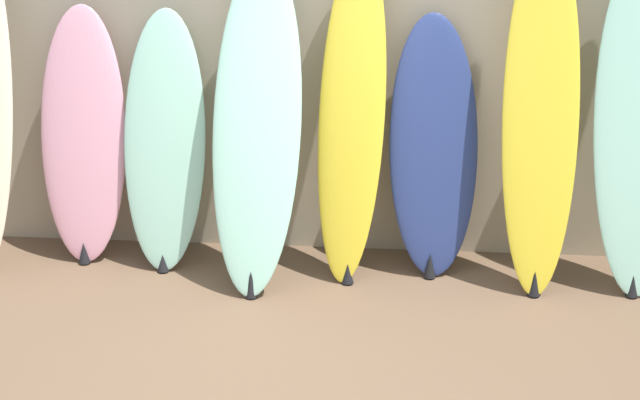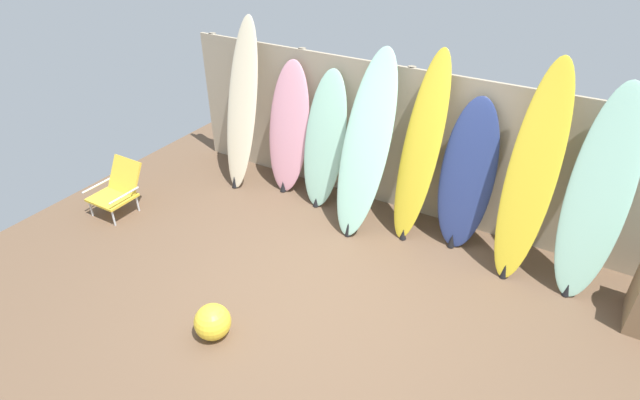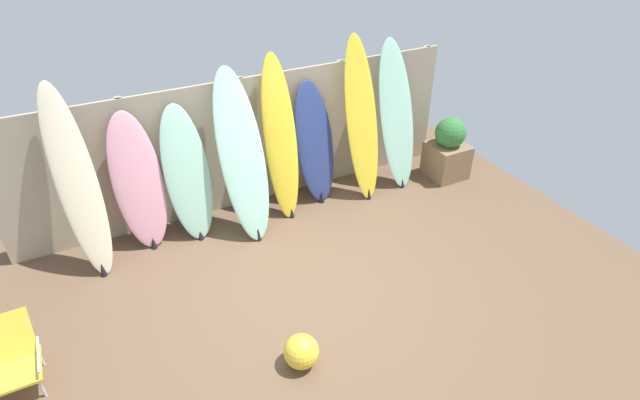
{
  "view_description": "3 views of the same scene",
  "coord_description": "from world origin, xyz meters",
  "views": [
    {
      "loc": [
        0.63,
        -3.91,
        2.36
      ],
      "look_at": [
        0.2,
        0.96,
        0.7
      ],
      "focal_mm": 50.0,
      "sensor_mm": 36.0,
      "label": 1
    },
    {
      "loc": [
        1.89,
        -3.16,
        3.5
      ],
      "look_at": [
        -0.22,
        0.41,
        0.87
      ],
      "focal_mm": 28.0,
      "sensor_mm": 36.0,
      "label": 2
    },
    {
      "loc": [
        -1.84,
        -3.75,
        3.93
      ],
      "look_at": [
        0.37,
        0.56,
        0.73
      ],
      "focal_mm": 28.0,
      "sensor_mm": 36.0,
      "label": 3
    }
  ],
  "objects": [
    {
      "name": "ground",
      "position": [
        0.0,
        0.0,
        0.0
      ],
      "size": [
        7.68,
        7.68,
        0.0
      ],
      "primitive_type": "plane",
      "color": "brown"
    },
    {
      "name": "fence_back",
      "position": [
        -0.0,
        2.01,
        0.9
      ],
      "size": [
        6.08,
        0.11,
        1.8
      ],
      "color": "tan",
      "rests_on": "ground"
    },
    {
      "name": "surfboard_cream_0",
      "position": [
        -2.08,
        1.57,
        1.07
      ],
      "size": [
        0.48,
        0.73,
        2.17
      ],
      "color": "beige",
      "rests_on": "ground"
    },
    {
      "name": "surfboard_pink_1",
      "position": [
        -1.46,
        1.71,
        0.85
      ],
      "size": [
        0.59,
        0.46,
        1.71
      ],
      "color": "pink",
      "rests_on": "ground"
    },
    {
      "name": "surfboard_seafoam_2",
      "position": [
        -0.89,
        1.65,
        0.84
      ],
      "size": [
        0.55,
        0.52,
        1.69
      ],
      "color": "#9ED6BC",
      "rests_on": "ground"
    },
    {
      "name": "surfboard_seafoam_3",
      "position": [
        -0.24,
        1.46,
        1.02
      ],
      "size": [
        0.58,
        0.89,
        2.05
      ],
      "color": "#9ED6BC",
      "rests_on": "ground"
    },
    {
      "name": "surfboard_yellow_4",
      "position": [
        0.35,
        1.63,
        1.04
      ],
      "size": [
        0.5,
        0.69,
        2.11
      ],
      "color": "yellow",
      "rests_on": "ground"
    },
    {
      "name": "surfboard_navy_5",
      "position": [
        0.88,
        1.7,
        0.83
      ],
      "size": [
        0.64,
        0.56,
        1.68
      ],
      "color": "navy",
      "rests_on": "ground"
    },
    {
      "name": "surfboard_yellow_6",
      "position": [
        1.52,
        1.54,
        1.09
      ],
      "size": [
        0.47,
        0.67,
        2.21
      ],
      "color": "yellow",
      "rests_on": "ground"
    },
    {
      "name": "surfboard_seafoam_7",
      "position": [
        2.12,
        1.59,
        1.02
      ],
      "size": [
        0.59,
        0.69,
        2.07
      ],
      "color": "#9ED6BC",
      "rests_on": "ground"
    },
    {
      "name": "beach_chair",
      "position": [
        -2.97,
        0.13,
        0.32
      ],
      "size": [
        0.5,
        0.58,
        0.63
      ],
      "rotation": [
        0.0,
        0.0,
        -0.03
      ],
      "color": "silver",
      "rests_on": "ground"
    },
    {
      "name": "beach_ball",
      "position": [
        -0.57,
        -0.89,
        0.17
      ],
      "size": [
        0.34,
        0.34,
        0.34
      ],
      "primitive_type": "sphere",
      "color": "yellow",
      "rests_on": "ground"
    }
  ]
}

